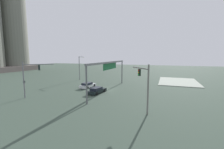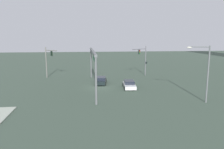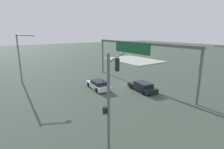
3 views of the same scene
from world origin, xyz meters
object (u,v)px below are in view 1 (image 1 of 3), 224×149
streetlamp_curved_arm (80,66)px  sedan_car_waiting_far (97,90)px  sedan_car_approaching (88,85)px  traffic_signal_near_corner (145,82)px  traffic_signal_opposite_side (30,74)px

streetlamp_curved_arm → sedan_car_waiting_far: size_ratio=1.53×
streetlamp_curved_arm → sedan_car_approaching: streetlamp_curved_arm is taller
traffic_signal_near_corner → sedan_car_waiting_far: traffic_signal_near_corner is taller
traffic_signal_opposite_side → streetlamp_curved_arm: bearing=56.0°
traffic_signal_opposite_side → traffic_signal_near_corner: bearing=-41.7°
streetlamp_curved_arm → sedan_car_waiting_far: (-13.25, -12.26, -3.75)m
sedan_car_waiting_far → sedan_car_approaching: bearing=55.7°
streetlamp_curved_arm → sedan_car_approaching: (-9.18, -7.86, -3.75)m
traffic_signal_opposite_side → streetlamp_curved_arm: size_ratio=0.89×
traffic_signal_opposite_side → streetlamp_curved_arm: 20.26m
traffic_signal_near_corner → sedan_car_approaching: traffic_signal_near_corner is taller
traffic_signal_near_corner → streetlamp_curved_arm: streetlamp_curved_arm is taller
traffic_signal_opposite_side → streetlamp_curved_arm: (20.10, 2.56, 0.09)m
sedan_car_waiting_far → traffic_signal_near_corner: bearing=-115.7°
streetlamp_curved_arm → traffic_signal_near_corner: bearing=-15.7°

